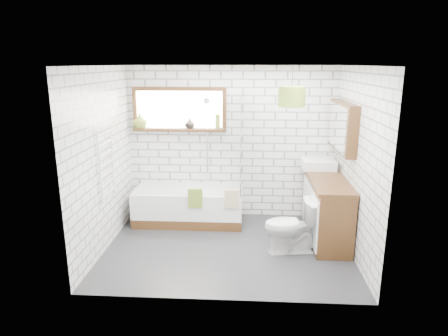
# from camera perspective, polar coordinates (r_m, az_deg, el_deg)

# --- Properties ---
(floor) EXTENTS (3.40, 2.60, 0.01)m
(floor) POSITION_cam_1_polar(r_m,az_deg,el_deg) (5.77, 0.48, -11.30)
(floor) COLOR #262629
(floor) RESTS_ON ground
(ceiling) EXTENTS (3.40, 2.60, 0.01)m
(ceiling) POSITION_cam_1_polar(r_m,az_deg,el_deg) (5.19, 0.54, 14.47)
(ceiling) COLOR white
(ceiling) RESTS_ON ground
(wall_back) EXTENTS (3.40, 0.01, 2.50)m
(wall_back) POSITION_cam_1_polar(r_m,az_deg,el_deg) (6.61, 1.09, 3.59)
(wall_back) COLOR white
(wall_back) RESTS_ON ground
(wall_front) EXTENTS (3.40, 0.01, 2.50)m
(wall_front) POSITION_cam_1_polar(r_m,az_deg,el_deg) (4.09, -0.43, -3.51)
(wall_front) COLOR white
(wall_front) RESTS_ON ground
(wall_left) EXTENTS (0.01, 2.60, 2.50)m
(wall_left) POSITION_cam_1_polar(r_m,az_deg,el_deg) (5.69, -16.92, 1.09)
(wall_left) COLOR white
(wall_left) RESTS_ON ground
(wall_right) EXTENTS (0.01, 2.60, 2.50)m
(wall_right) POSITION_cam_1_polar(r_m,az_deg,el_deg) (5.53, 18.46, 0.58)
(wall_right) COLOR white
(wall_right) RESTS_ON ground
(window) EXTENTS (1.52, 0.16, 0.68)m
(window) POSITION_cam_1_polar(r_m,az_deg,el_deg) (6.57, -6.40, 8.29)
(window) COLOR #3B2210
(window) RESTS_ON wall_back
(towel_radiator) EXTENTS (0.06, 0.52, 1.00)m
(towel_radiator) POSITION_cam_1_polar(r_m,az_deg,el_deg) (5.68, -16.45, 0.60)
(towel_radiator) COLOR white
(towel_radiator) RESTS_ON wall_left
(mirror_cabinet) EXTENTS (0.16, 1.20, 0.70)m
(mirror_cabinet) POSITION_cam_1_polar(r_m,az_deg,el_deg) (6.00, 16.55, 5.71)
(mirror_cabinet) COLOR #3B2210
(mirror_cabinet) RESTS_ON wall_right
(shower_riser) EXTENTS (0.02, 0.02, 1.30)m
(shower_riser) POSITION_cam_1_polar(r_m,az_deg,el_deg) (6.58, -2.41, 4.41)
(shower_riser) COLOR silver
(shower_riser) RESTS_ON wall_back
(bathtub) EXTENTS (1.73, 0.76, 0.56)m
(bathtub) POSITION_cam_1_polar(r_m,az_deg,el_deg) (6.57, -5.03, -5.34)
(bathtub) COLOR white
(bathtub) RESTS_ON floor
(shower_screen) EXTENTS (0.02, 0.72, 1.50)m
(shower_screen) POSITION_cam_1_polar(r_m,az_deg,el_deg) (6.22, 2.50, 3.43)
(shower_screen) COLOR white
(shower_screen) RESTS_ON bathtub
(towel_green) EXTENTS (0.22, 0.06, 0.30)m
(towel_green) POSITION_cam_1_polar(r_m,az_deg,el_deg) (6.10, -4.13, -4.32)
(towel_green) COLOR olive
(towel_green) RESTS_ON bathtub
(towel_beige) EXTENTS (0.22, 0.05, 0.28)m
(towel_beige) POSITION_cam_1_polar(r_m,az_deg,el_deg) (6.06, 1.12, -4.43)
(towel_beige) COLOR tan
(towel_beige) RESTS_ON bathtub
(vanity) EXTENTS (0.52, 1.61, 0.92)m
(vanity) POSITION_cam_1_polar(r_m,az_deg,el_deg) (6.14, 14.34, -5.41)
(vanity) COLOR #3B2210
(vanity) RESTS_ON floor
(basin) EXTENTS (0.51, 0.44, 0.15)m
(basin) POSITION_cam_1_polar(r_m,az_deg,el_deg) (6.45, 13.31, 0.59)
(basin) COLOR white
(basin) RESTS_ON vanity
(tap) EXTENTS (0.04, 0.04, 0.18)m
(tap) POSITION_cam_1_polar(r_m,az_deg,el_deg) (6.46, 14.74, 1.12)
(tap) COLOR silver
(tap) RESTS_ON vanity
(toilet) EXTENTS (0.52, 0.79, 0.75)m
(toilet) POSITION_cam_1_polar(r_m,az_deg,el_deg) (5.58, 9.61, -8.17)
(toilet) COLOR white
(toilet) RESTS_ON floor
(vase_olive) EXTENTS (0.30, 0.30, 0.24)m
(vase_olive) POSITION_cam_1_polar(r_m,az_deg,el_deg) (6.71, -11.90, 6.46)
(vase_olive) COLOR olive
(vase_olive) RESTS_ON window
(vase_dark) EXTENTS (0.20, 0.20, 0.17)m
(vase_dark) POSITION_cam_1_polar(r_m,az_deg,el_deg) (6.55, -4.92, 6.22)
(vase_dark) COLOR black
(vase_dark) RESTS_ON window
(bottle) EXTENTS (0.09, 0.09, 0.23)m
(bottle) POSITION_cam_1_polar(r_m,az_deg,el_deg) (6.49, -0.92, 6.49)
(bottle) COLOR olive
(bottle) RESTS_ON window
(pendant) EXTENTS (0.36, 0.36, 0.26)m
(pendant) POSITION_cam_1_polar(r_m,az_deg,el_deg) (5.46, 9.65, 10.02)
(pendant) COLOR olive
(pendant) RESTS_ON ceiling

